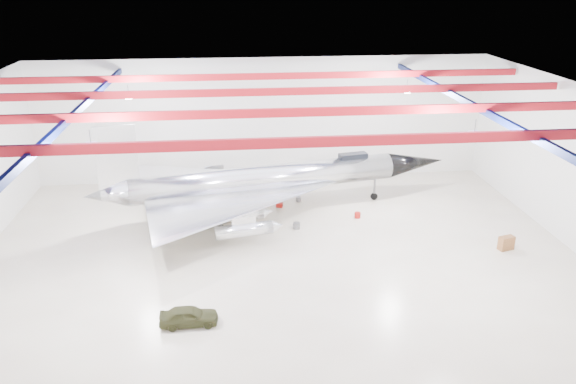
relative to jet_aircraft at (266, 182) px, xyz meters
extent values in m
plane|color=#BCAD95|center=(0.45, -6.88, -2.60)|extent=(40.00, 40.00, 0.00)
plane|color=silver|center=(0.45, 8.12, 2.90)|extent=(40.00, 0.00, 40.00)
plane|color=silver|center=(20.45, -6.88, 2.90)|extent=(0.00, 30.00, 30.00)
plane|color=#0A0F38|center=(0.45, -6.88, 8.40)|extent=(40.00, 40.00, 0.00)
cube|color=maroon|center=(0.45, -15.88, 7.80)|extent=(39.50, 0.25, 0.50)
cube|color=maroon|center=(0.45, -9.88, 7.80)|extent=(39.50, 0.25, 0.50)
cube|color=maroon|center=(0.45, -3.88, 7.80)|extent=(39.50, 0.25, 0.50)
cube|color=maroon|center=(0.45, 2.12, 7.80)|extent=(39.50, 0.25, 0.50)
cube|color=#0C174A|center=(-11.55, -6.88, 7.50)|extent=(0.25, 29.50, 0.40)
cube|color=#0C174A|center=(12.45, -6.88, 7.50)|extent=(0.25, 29.50, 0.40)
cube|color=silver|center=(-9.55, -12.88, 7.10)|extent=(0.55, 0.55, 0.25)
cube|color=silver|center=(10.45, -12.88, 7.10)|extent=(0.55, 0.55, 0.25)
cube|color=silver|center=(-9.55, -0.88, 7.10)|extent=(0.55, 0.55, 0.25)
cube|color=silver|center=(10.45, -0.88, 7.10)|extent=(0.55, 0.55, 0.25)
cylinder|color=silver|center=(0.06, 0.01, 0.30)|extent=(20.72, 5.99, 2.07)
cone|color=black|center=(12.76, 2.49, 0.30)|extent=(5.48, 3.02, 2.07)
cone|color=silver|center=(-11.63, -2.27, 0.30)|extent=(3.45, 2.63, 2.07)
cube|color=silver|center=(-10.62, -2.07, 2.99)|extent=(2.87, 0.68, 4.66)
cube|color=black|center=(7.17, 1.40, 1.39)|extent=(2.39, 1.25, 0.52)
cylinder|color=silver|center=(-1.90, -6.17, -1.15)|extent=(4.04, 1.67, 0.93)
cylinder|color=silver|center=(-2.40, -3.63, -1.15)|extent=(4.04, 1.67, 0.93)
cylinder|color=silver|center=(-3.59, 2.47, -1.15)|extent=(4.04, 1.67, 0.93)
cylinder|color=silver|center=(-4.08, 5.01, -1.15)|extent=(4.04, 1.67, 0.93)
cylinder|color=#59595B|center=(9.20, 1.79, -1.67)|extent=(0.19, 0.19, 1.86)
cylinder|color=black|center=(9.20, 1.79, -2.31)|extent=(0.61, 0.33, 0.58)
cylinder|color=#59595B|center=(-3.51, -3.32, -1.67)|extent=(0.19, 0.19, 1.86)
cylinder|color=black|center=(-3.51, -3.32, -2.31)|extent=(0.61, 0.33, 0.58)
cylinder|color=#59595B|center=(-4.50, 1.76, -1.67)|extent=(0.19, 0.19, 1.86)
cylinder|color=black|center=(-4.50, 1.76, -2.31)|extent=(0.61, 0.33, 0.58)
imported|color=#32341A|center=(-5.19, -14.73, -2.06)|extent=(3.17, 1.33, 1.07)
cube|color=brown|center=(15.95, -8.09, -2.11)|extent=(1.16, 0.79, 0.97)
cube|color=olive|center=(-3.05, -3.61, -2.41)|extent=(0.57, 0.47, 0.38)
cube|color=#A21410|center=(1.18, 1.04, -2.42)|extent=(0.61, 0.55, 0.36)
cylinder|color=#59595B|center=(2.06, -3.21, -2.36)|extent=(0.62, 0.62, 0.47)
cube|color=#59595B|center=(-6.38, 1.55, -2.45)|extent=(0.53, 0.48, 0.31)
cylinder|color=#A21410|center=(7.01, -1.72, -2.39)|extent=(0.60, 0.60, 0.43)
cube|color=olive|center=(-2.11, -1.47, -2.42)|extent=(0.61, 0.53, 0.36)
cylinder|color=#59595B|center=(2.85, 2.11, -2.41)|extent=(0.50, 0.50, 0.37)
camera|label=1|loc=(-2.59, -40.80, 15.15)|focal=35.00mm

